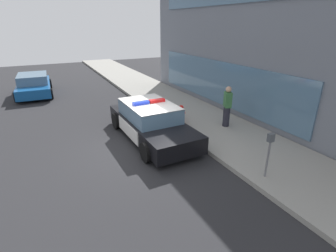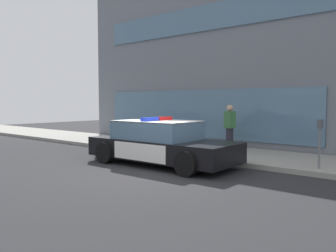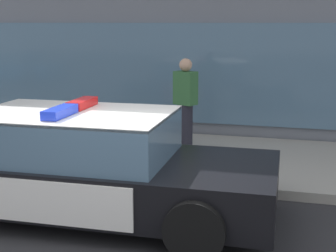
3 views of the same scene
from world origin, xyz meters
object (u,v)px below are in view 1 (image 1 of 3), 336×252
Objects in this scene: fire_hydrant at (181,113)px; car_far_lane at (34,85)px; parking_meter at (269,147)px; police_cruiser at (151,121)px; pedestrian_on_sidewalk at (227,107)px.

fire_hydrant is 0.16× the size of car_far_lane.
car_far_lane is at bearing -157.33° from parking_meter.
parking_meter is at bearing 20.87° from police_cruiser.
fire_hydrant is 0.54× the size of parking_meter.
pedestrian_on_sidewalk reaches higher than fire_hydrant.
parking_meter is (3.63, -1.46, 0.07)m from pedestrian_on_sidewalk.
pedestrian_on_sidewalk is 3.91m from parking_meter.
car_far_lane is at bearing -30.76° from pedestrian_on_sidewalk.
police_cruiser is at bearing -66.68° from fire_hydrant.
car_far_lane is at bearing -146.22° from fire_hydrant.
pedestrian_on_sidewalk reaches higher than parking_meter.
police_cruiser is 6.76× the size of fire_hydrant.
police_cruiser is 3.26m from pedestrian_on_sidewalk.
parking_meter is at bearing -154.87° from car_far_lane.
pedestrian_on_sidewalk is at bearing -141.97° from car_far_lane.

